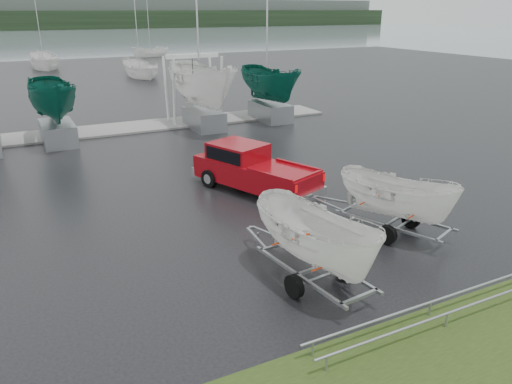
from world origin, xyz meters
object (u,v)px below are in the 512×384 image
(pickup_truck, at_px, (250,167))
(trailer_hitched, at_px, (400,160))
(trailer_parked, at_px, (318,189))
(boat_hoist, at_px, (193,78))

(pickup_truck, distance_m, trailer_hitched, 6.29)
(trailer_parked, height_order, boat_hoist, trailer_parked)
(trailer_hitched, bearing_deg, trailer_parked, 179.41)
(trailer_hitched, height_order, trailer_parked, trailer_parked)
(pickup_truck, xyz_separation_m, trailer_hitched, (2.21, -5.69, 1.51))
(pickup_truck, relative_size, boat_hoist, 1.35)
(pickup_truck, height_order, trailer_parked, trailer_parked)
(pickup_truck, bearing_deg, trailer_parked, -124.56)
(boat_hoist, bearing_deg, pickup_truck, -100.64)
(trailer_hitched, height_order, boat_hoist, trailer_hitched)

